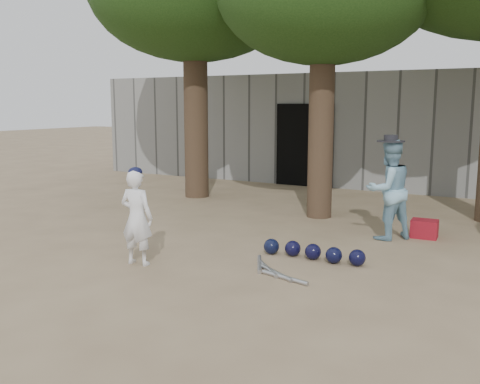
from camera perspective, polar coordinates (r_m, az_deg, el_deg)
The scene contains 7 objects.
ground at distance 7.31m, azimuth -8.02°, elevation -8.11°, with size 70.00×70.00×0.00m, color #937C5E.
boy_player at distance 7.42m, azimuth -10.96°, elevation -2.69°, with size 0.48×0.31×1.31m, color white.
spectator_blue at distance 8.98m, azimuth 15.56°, elevation 0.24°, with size 0.79×0.62×1.63m, color #84B4CC.
red_bag at distance 9.36m, azimuth 19.07°, elevation -3.73°, with size 0.42×0.32×0.30m, color maroon.
back_building at distance 16.45m, azimuth 14.18°, elevation 6.67°, with size 16.00×5.24×3.00m.
helmet_row at distance 7.69m, azimuth 7.77°, elevation -6.34°, with size 1.51×0.28×0.23m.
bat_pile at distance 7.09m, azimuth 3.39°, elevation -8.36°, with size 1.09×0.81×0.06m.
Camera 1 is at (4.23, -5.55, 2.18)m, focal length 40.00 mm.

